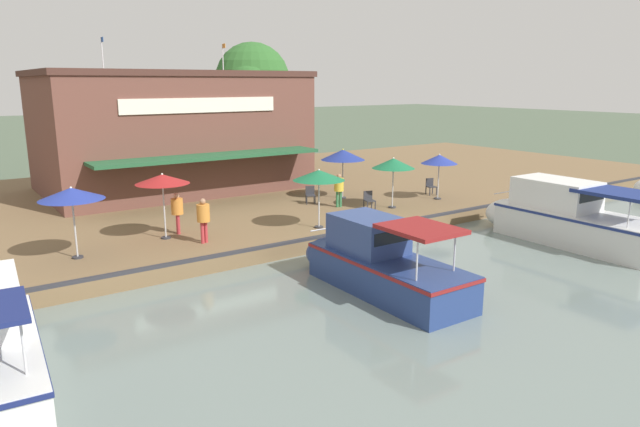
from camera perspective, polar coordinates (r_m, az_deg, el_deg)
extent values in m
plane|color=#4C5B47|center=(23.08, 4.83, -3.07)|extent=(220.00, 220.00, 0.00)
cube|color=brown|center=(32.02, -7.80, 1.94)|extent=(22.00, 56.00, 0.60)
cube|color=#2D2D33|center=(22.99, 4.70, -1.46)|extent=(0.20, 50.40, 0.10)
cube|color=brown|center=(32.69, -14.70, 7.76)|extent=(8.72, 13.21, 6.05)
cube|color=#472A23|center=(32.58, -15.02, 13.33)|extent=(8.90, 13.47, 0.30)
cube|color=#235633|center=(27.92, -10.82, 5.62)|extent=(1.80, 11.23, 0.16)
cube|color=silver|center=(28.51, -11.75, 10.56)|extent=(0.08, 7.93, 0.70)
cylinder|color=silver|center=(33.88, -9.68, 14.87)|extent=(0.06, 0.06, 1.86)
cube|color=orange|center=(33.76, -9.60, 16.20)|extent=(0.36, 0.03, 0.24)
cylinder|color=silver|center=(31.61, -20.92, 14.44)|extent=(0.06, 0.06, 1.94)
cube|color=#2D5193|center=(31.48, -20.96, 15.95)|extent=(0.36, 0.03, 0.24)
cylinder|color=#B7B7B7|center=(29.26, 11.76, 3.43)|extent=(0.06, 0.06, 2.10)
cylinder|color=#2D2D33|center=(29.44, 11.66, 1.48)|extent=(0.36, 0.36, 0.06)
cone|color=navy|center=(29.12, 11.84, 5.34)|extent=(1.81, 1.81, 0.45)
cone|color=white|center=(29.12, 11.85, 5.38)|extent=(1.12, 1.12, 0.36)
sphere|color=white|center=(29.09, 11.87, 5.78)|extent=(0.08, 0.08, 0.08)
cylinder|color=#B7B7B7|center=(26.85, 7.29, 2.85)|extent=(0.06, 0.06, 2.18)
cylinder|color=#2D2D33|center=(27.05, 7.23, 0.64)|extent=(0.36, 0.36, 0.06)
cone|color=#19663D|center=(26.69, 7.35, 5.01)|extent=(1.99, 1.99, 0.47)
cone|color=silver|center=(26.69, 7.35, 5.05)|extent=(1.23, 1.23, 0.38)
sphere|color=silver|center=(26.66, 7.37, 5.51)|extent=(0.08, 0.08, 0.08)
cylinder|color=#B7B7B7|center=(28.89, 2.29, 3.78)|extent=(0.06, 0.06, 2.30)
cylinder|color=#2D2D33|center=(29.09, 2.27, 1.60)|extent=(0.36, 0.36, 0.06)
cone|color=navy|center=(28.74, 2.31, 5.89)|extent=(2.21, 2.21, 0.52)
cone|color=yellow|center=(28.73, 2.31, 5.93)|extent=(1.37, 1.37, 0.41)
sphere|color=yellow|center=(28.71, 2.31, 6.41)|extent=(0.08, 0.08, 0.08)
cylinder|color=#B7B7B7|center=(22.09, -15.32, 0.50)|extent=(0.06, 0.06, 2.33)
cylinder|color=#2D2D33|center=(22.36, -15.15, -2.35)|extent=(0.36, 0.36, 0.06)
cone|color=maroon|center=(21.89, -15.50, 3.34)|extent=(1.99, 1.99, 0.35)
cone|color=white|center=(21.88, -15.50, 3.40)|extent=(1.24, 1.24, 0.28)
sphere|color=white|center=(21.86, -15.52, 3.80)|extent=(0.08, 0.08, 0.08)
cylinder|color=#B7B7B7|center=(20.60, -23.34, -1.10)|extent=(0.06, 0.06, 2.27)
cylinder|color=#2D2D33|center=(20.87, -23.07, -4.04)|extent=(0.36, 0.36, 0.06)
cone|color=navy|center=(20.38, -23.60, 1.83)|extent=(2.09, 2.09, 0.39)
cone|color=white|center=(20.38, -23.61, 1.89)|extent=(1.30, 1.30, 0.32)
sphere|color=white|center=(20.35, -23.65, 2.38)|extent=(0.08, 0.08, 0.08)
cylinder|color=#B7B7B7|center=(22.93, -0.12, 1.27)|extent=(0.06, 0.06, 2.23)
cylinder|color=#2D2D33|center=(23.17, -0.11, -1.35)|extent=(0.36, 0.36, 0.06)
cone|color=#19663D|center=(22.74, -0.12, 3.87)|extent=(2.09, 2.09, 0.42)
cone|color=silver|center=(22.73, -0.12, 3.92)|extent=(1.30, 1.30, 0.34)
sphere|color=silver|center=(22.70, -0.12, 4.39)|extent=(0.08, 0.08, 0.08)
cube|color=#2D2D33|center=(30.45, 11.58, 2.21)|extent=(0.05, 0.05, 0.42)
cube|color=#2D2D33|center=(30.24, 10.93, 2.16)|extent=(0.05, 0.05, 0.42)
cube|color=#2D2D33|center=(30.78, 11.19, 2.34)|extent=(0.05, 0.05, 0.42)
cube|color=#2D2D33|center=(30.58, 10.55, 2.30)|extent=(0.05, 0.05, 0.42)
cube|color=#2D2D33|center=(30.47, 11.08, 2.64)|extent=(0.54, 0.54, 0.05)
cube|color=#2D2D33|center=(30.60, 10.90, 3.12)|extent=(0.15, 0.44, 0.40)
cube|color=#2D2D33|center=(26.42, 5.55, 0.79)|extent=(0.05, 0.05, 0.42)
cube|color=#2D2D33|center=(26.25, 4.76, 0.73)|extent=(0.05, 0.05, 0.42)
cube|color=#2D2D33|center=(26.77, 5.18, 0.96)|extent=(0.05, 0.05, 0.42)
cube|color=#2D2D33|center=(26.61, 4.40, 0.90)|extent=(0.05, 0.05, 0.42)
cube|color=#2D2D33|center=(26.47, 4.98, 1.29)|extent=(0.54, 0.54, 0.05)
cube|color=#2D2D33|center=(26.60, 4.81, 1.85)|extent=(0.15, 0.44, 0.40)
cube|color=#2D2D33|center=(27.50, -0.49, 1.33)|extent=(0.05, 0.05, 0.42)
cube|color=#2D2D33|center=(27.45, -1.32, 1.31)|extent=(0.05, 0.05, 0.42)
cube|color=#2D2D33|center=(27.89, -0.60, 1.50)|extent=(0.05, 0.05, 0.42)
cube|color=#2D2D33|center=(27.84, -1.42, 1.47)|extent=(0.05, 0.05, 0.42)
cube|color=#2D2D33|center=(27.63, -0.96, 1.83)|extent=(0.59, 0.59, 0.05)
cube|color=#2D2D33|center=(27.78, -1.01, 2.37)|extent=(0.24, 0.41, 0.40)
cylinder|color=#B23338|center=(22.93, -14.04, -0.97)|extent=(0.13, 0.13, 0.78)
cylinder|color=#B23338|center=(22.78, -13.98, -1.06)|extent=(0.13, 0.13, 0.78)
cylinder|color=orange|center=(22.70, -14.10, 0.70)|extent=(0.46, 0.46, 0.62)
sphere|color=tan|center=(22.62, -14.16, 1.73)|extent=(0.21, 0.21, 0.21)
cylinder|color=#B23338|center=(21.38, -11.34, -1.80)|extent=(0.13, 0.13, 0.81)
cylinder|color=#B23338|center=(21.28, -11.68, -1.89)|extent=(0.13, 0.13, 0.81)
cylinder|color=orange|center=(21.16, -11.60, 0.05)|extent=(0.47, 0.47, 0.64)
sphere|color=#9E7051|center=(21.07, -11.65, 1.19)|extent=(0.22, 0.22, 0.22)
cylinder|color=#337547|center=(26.98, 2.06, 1.47)|extent=(0.13, 0.13, 0.77)
cylinder|color=#337547|center=(26.93, 1.74, 1.45)|extent=(0.13, 0.13, 0.77)
cylinder|color=gold|center=(26.82, 1.91, 2.90)|extent=(0.45, 0.45, 0.61)
sphere|color=#9E7051|center=(26.76, 1.91, 3.76)|extent=(0.21, 0.21, 0.21)
cylinder|color=silver|center=(11.80, -27.56, -11.60)|extent=(0.05, 0.05, 1.15)
cube|color=silver|center=(24.73, 24.41, -1.37)|extent=(6.33, 2.47, 1.30)
ellipsoid|color=silver|center=(26.44, 18.65, -0.02)|extent=(2.25, 2.30, 1.30)
cube|color=navy|center=(24.61, 24.53, -0.09)|extent=(6.40, 2.51, 0.10)
cube|color=white|center=(25.06, 22.52, 1.86)|extent=(3.11, 1.95, 1.16)
cube|color=black|center=(24.25, 25.53, 1.59)|extent=(0.08, 1.67, 0.41)
cube|color=navy|center=(23.69, 27.81, 1.82)|extent=(2.82, 2.07, 0.13)
cylinder|color=silver|center=(22.67, 28.51, -0.01)|extent=(0.05, 0.05, 1.01)
cylinder|color=silver|center=(26.41, 18.35, 2.10)|extent=(0.07, 1.91, 0.04)
cube|color=navy|center=(17.54, 6.81, -6.17)|extent=(5.62, 2.10, 1.11)
ellipsoid|color=navy|center=(19.63, 1.44, -4.00)|extent=(1.99, 1.96, 1.11)
cube|color=maroon|center=(17.39, 6.86, -4.69)|extent=(5.68, 2.14, 0.10)
cube|color=navy|center=(17.94, 4.84, -2.00)|extent=(2.32, 1.66, 1.10)
cube|color=black|center=(17.07, 7.24, -2.36)|extent=(0.07, 1.43, 0.38)
cube|color=maroon|center=(16.12, 10.05, -1.53)|extent=(2.12, 1.76, 0.12)
cylinder|color=silver|center=(16.36, 13.32, -3.63)|extent=(0.05, 0.05, 1.19)
cylinder|color=silver|center=(15.36, 9.68, -4.55)|extent=(0.05, 0.05, 1.19)
cylinder|color=silver|center=(19.57, 1.06, -1.44)|extent=(0.05, 1.64, 0.04)
cylinder|color=brown|center=(41.31, -6.62, 7.65)|extent=(0.35, 0.35, 3.98)
sphere|color=#2D6028|center=(41.14, -6.76, 13.11)|extent=(5.17, 5.17, 5.17)
sphere|color=#2D6028|center=(39.86, -7.03, 12.37)|extent=(3.62, 3.62, 3.62)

